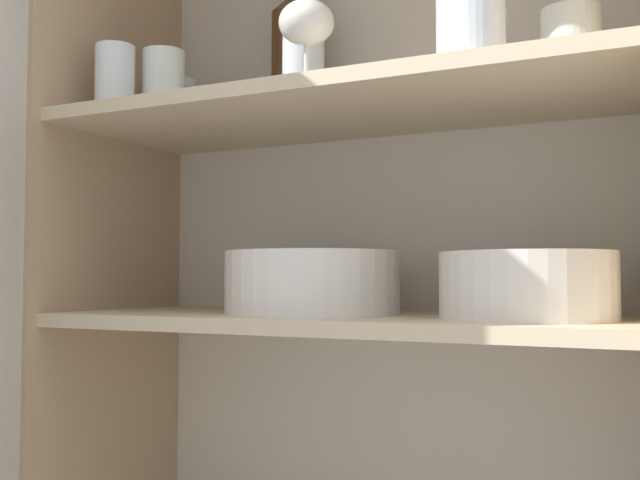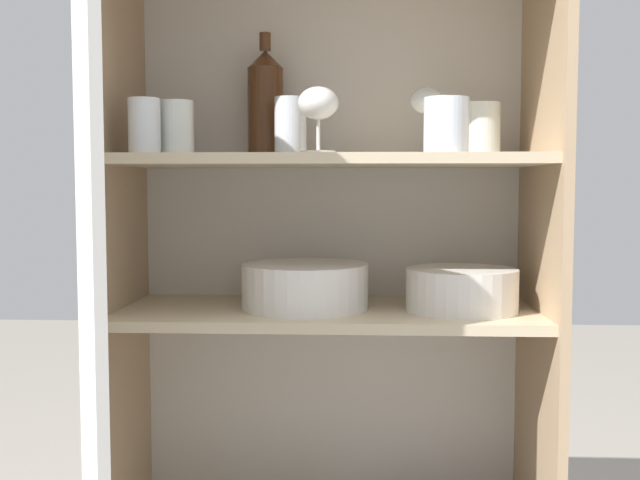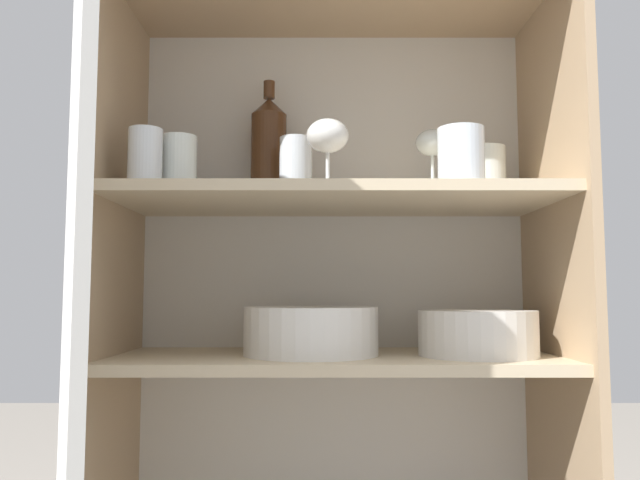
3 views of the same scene
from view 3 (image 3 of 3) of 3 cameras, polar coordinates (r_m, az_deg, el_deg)
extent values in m
cube|color=silver|center=(1.37, 1.38, -10.72)|extent=(0.86, 0.02, 1.43)
cube|color=tan|center=(1.26, -18.37, -10.99)|extent=(0.02, 0.38, 1.43)
cube|color=tan|center=(1.28, 21.19, -10.82)|extent=(0.02, 0.38, 1.43)
cube|color=beige|center=(1.19, 1.57, -10.94)|extent=(0.82, 0.34, 0.02)
cube|color=beige|center=(1.20, 1.53, 3.67)|extent=(0.82, 0.34, 0.02)
cube|color=silver|center=(0.87, -21.74, -13.64)|extent=(0.19, 0.40, 1.43)
cylinder|color=white|center=(1.13, 12.95, 7.46)|extent=(0.08, 0.08, 0.10)
cylinder|color=white|center=(1.32, 15.07, 5.87)|extent=(0.08, 0.08, 0.11)
cylinder|color=white|center=(1.16, -15.53, 7.26)|extent=(0.06, 0.06, 0.10)
cylinder|color=white|center=(1.24, -2.05, 6.65)|extent=(0.06, 0.06, 0.12)
cylinder|color=white|center=(1.32, -13.95, 5.46)|extent=(0.07, 0.07, 0.09)
cylinder|color=white|center=(1.21, -12.61, 6.77)|extent=(0.07, 0.07, 0.11)
cylinder|color=white|center=(1.26, 10.47, 3.93)|extent=(0.06, 0.06, 0.01)
cylinder|color=white|center=(1.27, 10.44, 5.84)|extent=(0.01, 0.01, 0.08)
ellipsoid|color=white|center=(1.28, 10.39, 8.75)|extent=(0.07, 0.07, 0.05)
cylinder|color=white|center=(1.12, 0.88, 4.98)|extent=(0.07, 0.07, 0.01)
cylinder|color=white|center=(1.13, 0.88, 6.57)|extent=(0.01, 0.01, 0.06)
ellipsoid|color=white|center=(1.14, 0.88, 9.50)|extent=(0.08, 0.08, 0.06)
cylinder|color=#4C2D19|center=(1.33, -4.54, 7.39)|extent=(0.08, 0.08, 0.19)
cone|color=#4C2D19|center=(1.36, -4.50, 12.04)|extent=(0.08, 0.08, 0.04)
cylinder|color=#4C2D19|center=(1.37, -4.49, 13.51)|extent=(0.02, 0.02, 0.04)
cylinder|color=white|center=(1.19, -0.65, -10.26)|extent=(0.25, 0.25, 0.01)
cylinder|color=white|center=(1.19, -0.65, -9.83)|extent=(0.25, 0.25, 0.01)
cylinder|color=white|center=(1.19, -0.65, -9.39)|extent=(0.25, 0.25, 0.01)
cylinder|color=white|center=(1.19, -0.65, -8.96)|extent=(0.25, 0.25, 0.01)
cylinder|color=white|center=(1.18, -0.65, -8.53)|extent=(0.25, 0.25, 0.01)
cylinder|color=white|center=(1.18, -0.65, -8.09)|extent=(0.25, 0.25, 0.01)
cylinder|color=white|center=(1.18, -0.65, -7.66)|extent=(0.25, 0.25, 0.01)
cylinder|color=white|center=(1.18, -0.65, -7.22)|extent=(0.25, 0.25, 0.01)
cylinder|color=white|center=(1.18, -0.65, -6.79)|extent=(0.25, 0.25, 0.01)
cylinder|color=white|center=(1.18, -0.64, -6.35)|extent=(0.25, 0.25, 0.01)
cylinder|color=silver|center=(1.20, 14.39, -8.25)|extent=(0.22, 0.22, 0.08)
torus|color=silver|center=(1.20, 14.35, -6.44)|extent=(0.21, 0.21, 0.01)
camera|label=1|loc=(0.52, 66.48, -8.80)|focal=42.00mm
camera|label=2|loc=(0.34, 163.40, 28.04)|focal=42.00mm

